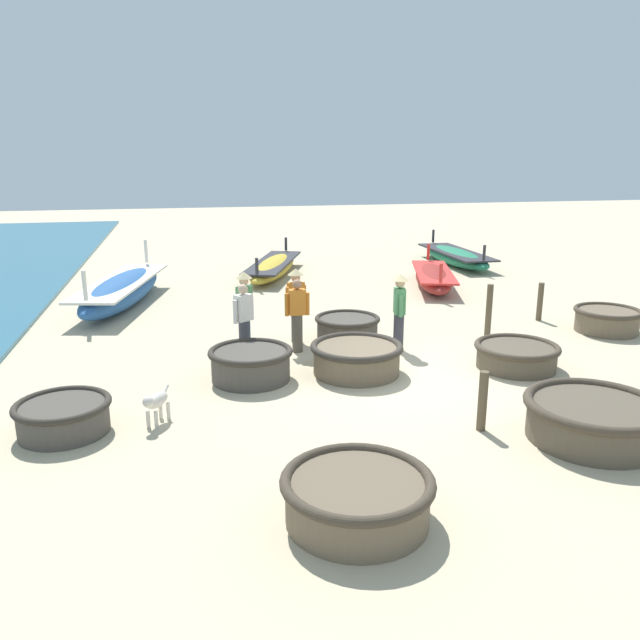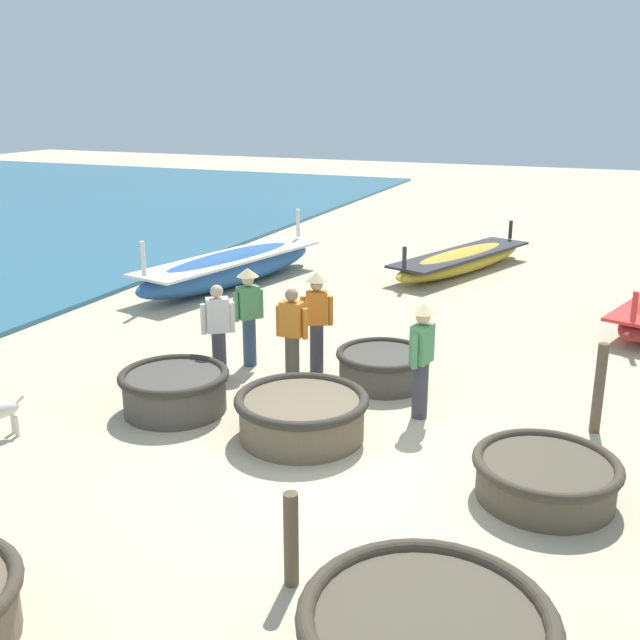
{
  "view_description": "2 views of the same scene",
  "coord_description": "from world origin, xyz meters",
  "px_view_note": "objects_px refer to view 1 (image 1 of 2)",
  "views": [
    {
      "loc": [
        -3.75,
        -10.47,
        4.09
      ],
      "look_at": [
        -1.13,
        1.3,
        0.87
      ],
      "focal_mm": 35.0,
      "sensor_mm": 36.0,
      "label": 1
    },
    {
      "loc": [
        3.08,
        -7.82,
        4.4
      ],
      "look_at": [
        -1.11,
        2.32,
        1.04
      ],
      "focal_mm": 42.0,
      "sensor_mm": 36.0,
      "label": 2
    }
  ],
  "objects_px": {
    "coracle_nearest": "(251,363)",
    "mooring_post_shoreline": "(483,401)",
    "coracle_far_right": "(357,496)",
    "coracle_far_left": "(63,416)",
    "coracle_front_right": "(607,319)",
    "coracle_center": "(516,355)",
    "fisherman_with_hat": "(399,307)",
    "fisherman_standing_left": "(244,320)",
    "long_boat_white_hull": "(273,267)",
    "fisherman_crouching": "(245,304)",
    "fisherman_standing_right": "(297,314)",
    "coracle_beside_post": "(594,418)",
    "mooring_post_inland": "(489,311)",
    "long_boat_red_hull": "(456,256)",
    "coracle_tilted": "(356,357)",
    "dog": "(156,402)",
    "fisherman_hauling": "(296,300)",
    "coracle_weathered": "(347,327)",
    "long_boat_blue_hull": "(433,277)",
    "mooring_post_mid_beach": "(540,302)",
    "long_boat_green_hull": "(122,290)"
  },
  "relations": [
    {
      "from": "coracle_nearest",
      "to": "mooring_post_shoreline",
      "type": "height_order",
      "value": "mooring_post_shoreline"
    },
    {
      "from": "coracle_far_right",
      "to": "coracle_far_left",
      "type": "height_order",
      "value": "coracle_far_right"
    },
    {
      "from": "coracle_front_right",
      "to": "coracle_center",
      "type": "bearing_deg",
      "value": -151.06
    },
    {
      "from": "fisherman_with_hat",
      "to": "fisherman_standing_left",
      "type": "xyz_separation_m",
      "value": [
        -3.28,
        0.13,
        -0.12
      ]
    },
    {
      "from": "coracle_front_right",
      "to": "long_boat_white_hull",
      "type": "distance_m",
      "value": 11.02
    },
    {
      "from": "coracle_nearest",
      "to": "fisherman_standing_left",
      "type": "distance_m",
      "value": 1.36
    },
    {
      "from": "long_boat_white_hull",
      "to": "fisherman_standing_left",
      "type": "xyz_separation_m",
      "value": [
        -1.91,
        -8.93,
        0.54
      ]
    },
    {
      "from": "coracle_nearest",
      "to": "coracle_front_right",
      "type": "relative_size",
      "value": 1.02
    },
    {
      "from": "coracle_front_right",
      "to": "fisherman_crouching",
      "type": "xyz_separation_m",
      "value": [
        -8.49,
        0.65,
        0.65
      ]
    },
    {
      "from": "fisherman_standing_right",
      "to": "mooring_post_shoreline",
      "type": "relative_size",
      "value": 1.66
    },
    {
      "from": "coracle_front_right",
      "to": "coracle_center",
      "type": "relative_size",
      "value": 0.93
    },
    {
      "from": "coracle_beside_post",
      "to": "mooring_post_inland",
      "type": "distance_m",
      "value": 5.29
    },
    {
      "from": "long_boat_white_hull",
      "to": "mooring_post_inland",
      "type": "xyz_separation_m",
      "value": [
        3.69,
        -8.62,
        0.33
      ]
    },
    {
      "from": "fisherman_standing_left",
      "to": "mooring_post_inland",
      "type": "xyz_separation_m",
      "value": [
        5.6,
        0.3,
        -0.21
      ]
    },
    {
      "from": "coracle_nearest",
      "to": "fisherman_standing_right",
      "type": "relative_size",
      "value": 1.0
    },
    {
      "from": "fisherman_with_hat",
      "to": "mooring_post_inland",
      "type": "xyz_separation_m",
      "value": [
        2.31,
        0.44,
        -0.33
      ]
    },
    {
      "from": "coracle_nearest",
      "to": "long_boat_red_hull",
      "type": "bearing_deg",
      "value": 50.23
    },
    {
      "from": "coracle_far_right",
      "to": "coracle_beside_post",
      "type": "xyz_separation_m",
      "value": [
        3.97,
        1.28,
        0.03
      ]
    },
    {
      "from": "coracle_beside_post",
      "to": "coracle_tilted",
      "type": "distance_m",
      "value": 4.41
    },
    {
      "from": "fisherman_standing_right",
      "to": "dog",
      "type": "distance_m",
      "value": 4.28
    },
    {
      "from": "fisherman_hauling",
      "to": "mooring_post_shoreline",
      "type": "height_order",
      "value": "fisherman_hauling"
    },
    {
      "from": "coracle_tilted",
      "to": "coracle_weathered",
      "type": "bearing_deg",
      "value": 79.48
    },
    {
      "from": "coracle_far_right",
      "to": "fisherman_with_hat",
      "type": "height_order",
      "value": "fisherman_with_hat"
    },
    {
      "from": "coracle_weathered",
      "to": "fisherman_standing_left",
      "type": "bearing_deg",
      "value": -160.12
    },
    {
      "from": "coracle_nearest",
      "to": "coracle_beside_post",
      "type": "distance_m",
      "value": 5.89
    },
    {
      "from": "coracle_beside_post",
      "to": "long_boat_red_hull",
      "type": "xyz_separation_m",
      "value": [
        4.41,
        14.5,
        -0.03
      ]
    },
    {
      "from": "long_boat_blue_hull",
      "to": "fisherman_with_hat",
      "type": "relative_size",
      "value": 2.66
    },
    {
      "from": "long_boat_blue_hull",
      "to": "mooring_post_mid_beach",
      "type": "xyz_separation_m",
      "value": [
        1.05,
        -4.39,
        0.16
      ]
    },
    {
      "from": "coracle_nearest",
      "to": "long_boat_green_hull",
      "type": "distance_m",
      "value": 7.34
    },
    {
      "from": "coracle_beside_post",
      "to": "long_boat_red_hull",
      "type": "bearing_deg",
      "value": 73.09
    },
    {
      "from": "fisherman_hauling",
      "to": "fisherman_standing_left",
      "type": "bearing_deg",
      "value": -142.62
    },
    {
      "from": "coracle_nearest",
      "to": "mooring_post_mid_beach",
      "type": "bearing_deg",
      "value": 19.6
    },
    {
      "from": "coracle_far_left",
      "to": "mooring_post_mid_beach",
      "type": "xyz_separation_m",
      "value": [
        10.64,
        4.4,
        0.21
      ]
    },
    {
      "from": "coracle_center",
      "to": "long_boat_white_hull",
      "type": "xyz_separation_m",
      "value": [
        -3.26,
        10.66,
        0.03
      ]
    },
    {
      "from": "fisherman_crouching",
      "to": "long_boat_blue_hull",
      "type": "bearing_deg",
      "value": 37.93
    },
    {
      "from": "long_boat_blue_hull",
      "to": "coracle_front_right",
      "type": "bearing_deg",
      "value": -70.27
    },
    {
      "from": "long_boat_blue_hull",
      "to": "fisherman_standing_left",
      "type": "xyz_separation_m",
      "value": [
        -6.56,
        -5.85,
        0.51
      ]
    },
    {
      "from": "coracle_weathered",
      "to": "coracle_beside_post",
      "type": "xyz_separation_m",
      "value": [
        2.2,
        -5.76,
        0.05
      ]
    },
    {
      "from": "coracle_tilted",
      "to": "dog",
      "type": "bearing_deg",
      "value": -156.56
    },
    {
      "from": "fisherman_with_hat",
      "to": "mooring_post_shoreline",
      "type": "height_order",
      "value": "fisherman_with_hat"
    },
    {
      "from": "long_boat_green_hull",
      "to": "long_boat_blue_hull",
      "type": "xyz_separation_m",
      "value": [
        9.41,
        0.34,
        -0.1
      ]
    },
    {
      "from": "dog",
      "to": "mooring_post_mid_beach",
      "type": "xyz_separation_m",
      "value": [
        9.28,
        4.4,
        0.11
      ]
    },
    {
      "from": "coracle_tilted",
      "to": "long_boat_green_hull",
      "type": "height_order",
      "value": "long_boat_green_hull"
    },
    {
      "from": "mooring_post_mid_beach",
      "to": "coracle_center",
      "type": "bearing_deg",
      "value": -127.41
    },
    {
      "from": "fisherman_crouching",
      "to": "mooring_post_mid_beach",
      "type": "xyz_separation_m",
      "value": [
        7.5,
        0.64,
        -0.47
      ]
    },
    {
      "from": "long_boat_white_hull",
      "to": "fisherman_crouching",
      "type": "height_order",
      "value": "fisherman_crouching"
    },
    {
      "from": "mooring_post_mid_beach",
      "to": "mooring_post_inland",
      "type": "bearing_deg",
      "value": -150.2
    },
    {
      "from": "long_boat_white_hull",
      "to": "mooring_post_shoreline",
      "type": "relative_size",
      "value": 5.7
    },
    {
      "from": "fisherman_crouching",
      "to": "mooring_post_mid_beach",
      "type": "relative_size",
      "value": 1.72
    },
    {
      "from": "fisherman_with_hat",
      "to": "mooring_post_shoreline",
      "type": "relative_size",
      "value": 1.77
    }
  ]
}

